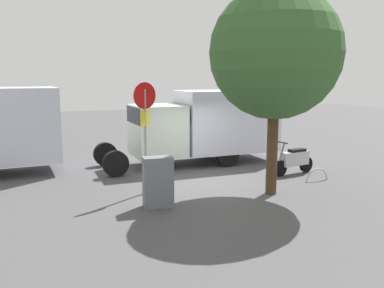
{
  "coord_description": "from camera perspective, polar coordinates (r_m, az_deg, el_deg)",
  "views": [
    {
      "loc": [
        4.99,
        11.99,
        3.41
      ],
      "look_at": [
        0.47,
        -0.28,
        1.25
      ],
      "focal_mm": 38.5,
      "sensor_mm": 36.0,
      "label": 1
    }
  ],
  "objects": [
    {
      "name": "bike_rack_hoop",
      "position": [
        14.27,
        16.91,
        -4.86
      ],
      "size": [
        0.85,
        0.06,
        0.85
      ],
      "primitive_type": "torus",
      "rotation": [
        1.57,
        0.0,
        0.01
      ],
      "color": "#B7B7BC",
      "rests_on": "ground"
    },
    {
      "name": "street_tree",
      "position": [
        11.95,
        11.45,
        12.2
      ],
      "size": [
        3.72,
        3.72,
        5.91
      ],
      "color": "#47301E",
      "rests_on": "ground"
    },
    {
      "name": "utility_cabinet",
      "position": [
        10.86,
        -4.73,
        -5.27
      ],
      "size": [
        0.8,
        0.48,
        1.34
      ],
      "primitive_type": "cube",
      "rotation": [
        0.0,
        0.0,
        -0.08
      ],
      "color": "slate",
      "rests_on": "ground"
    },
    {
      "name": "motorcycle",
      "position": [
        14.88,
        14.0,
        -2.1
      ],
      "size": [
        1.8,
        0.65,
        1.2
      ],
      "rotation": [
        0.0,
        0.0,
        0.19
      ],
      "color": "black",
      "rests_on": "ground"
    },
    {
      "name": "box_truck_near",
      "position": [
        16.18,
        1.69,
        2.89
      ],
      "size": [
        7.11,
        2.42,
        2.85
      ],
      "rotation": [
        0.0,
        0.0,
        0.03
      ],
      "color": "black",
      "rests_on": "ground"
    },
    {
      "name": "ground_plane",
      "position": [
        13.42,
        2.29,
        -5.35
      ],
      "size": [
        60.0,
        60.0,
        0.0
      ],
      "primitive_type": "plane",
      "color": "#4B494B"
    },
    {
      "name": "stop_sign",
      "position": [
        11.89,
        -6.52,
        3.3
      ],
      "size": [
        0.71,
        0.33,
        3.24
      ],
      "color": "#9E9EA3",
      "rests_on": "ground"
    }
  ]
}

